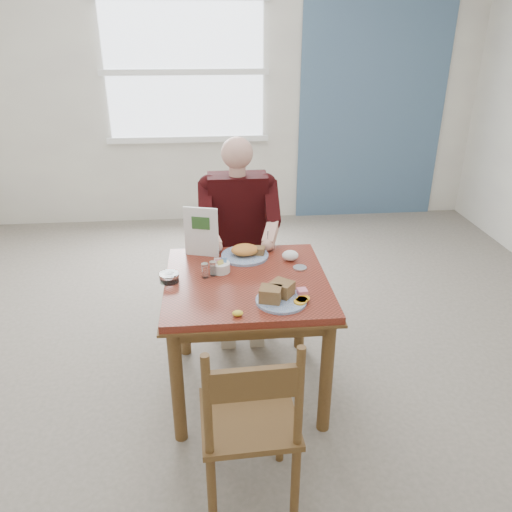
{
  "coord_description": "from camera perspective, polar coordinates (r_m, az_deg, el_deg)",
  "views": [
    {
      "loc": [
        -0.18,
        -2.46,
        2.04
      ],
      "look_at": [
        0.05,
        0.0,
        0.89
      ],
      "focal_mm": 35.0,
      "sensor_mm": 36.0,
      "label": 1
    }
  ],
  "objects": [
    {
      "name": "lemon_wedge",
      "position": [
        2.44,
        -2.11,
        -6.56
      ],
      "size": [
        0.06,
        0.04,
        0.03
      ],
      "primitive_type": "ellipsoid",
      "rotation": [
        0.0,
        0.0,
        0.11
      ],
      "color": "yellow",
      "rests_on": "table"
    },
    {
      "name": "menu",
      "position": [
        3.02,
        -6.29,
        2.78
      ],
      "size": [
        0.21,
        0.08,
        0.31
      ],
      "color": "white",
      "rests_on": "table"
    },
    {
      "name": "accent_panel",
      "position": [
        5.76,
        13.34,
        17.95
      ],
      "size": [
        1.6,
        0.02,
        2.8
      ],
      "primitive_type": "cube",
      "color": "#44617F",
      "rests_on": "ground"
    },
    {
      "name": "floor",
      "position": [
        3.2,
        -0.99,
        -14.62
      ],
      "size": [
        6.0,
        6.0,
        0.0
      ],
      "primitive_type": "plane",
      "color": "#635C50",
      "rests_on": "ground"
    },
    {
      "name": "wall_back",
      "position": [
        5.5,
        -3.63,
        18.23
      ],
      "size": [
        5.5,
        0.0,
        5.5
      ],
      "primitive_type": "plane",
      "rotation": [
        1.57,
        0.0,
        0.0
      ],
      "color": "beige",
      "rests_on": "ground"
    },
    {
      "name": "metal_dish",
      "position": [
        2.91,
        5.03,
        -1.36
      ],
      "size": [
        0.1,
        0.1,
        0.01
      ],
      "primitive_type": "cylinder",
      "rotation": [
        0.0,
        0.0,
        -0.26
      ],
      "color": "silver",
      "rests_on": "table"
    },
    {
      "name": "chair_near",
      "position": [
        2.27,
        -0.71,
        -18.56
      ],
      "size": [
        0.44,
        0.44,
        0.95
      ],
      "color": "brown",
      "rests_on": "ground"
    },
    {
      "name": "table",
      "position": [
        2.84,
        -1.08,
        -4.64
      ],
      "size": [
        0.92,
        0.92,
        0.75
      ],
      "color": "maroon",
      "rests_on": "ground"
    },
    {
      "name": "creamer",
      "position": [
        2.79,
        -9.89,
        -2.42
      ],
      "size": [
        0.12,
        0.12,
        0.05
      ],
      "color": "white",
      "rests_on": "table"
    },
    {
      "name": "napkin",
      "position": [
        3.0,
        3.93,
        0.06
      ],
      "size": [
        0.12,
        0.1,
        0.06
      ],
      "primitive_type": "ellipsoid",
      "rotation": [
        0.0,
        0.0,
        -0.26
      ],
      "color": "white",
      "rests_on": "table"
    },
    {
      "name": "diner",
      "position": [
        3.4,
        -2.0,
        3.77
      ],
      "size": [
        0.53,
        0.56,
        1.39
      ],
      "color": "tan",
      "rests_on": "chair_far"
    },
    {
      "name": "caddy",
      "position": [
        2.86,
        -4.07,
        -1.28
      ],
      "size": [
        0.11,
        0.11,
        0.08
      ],
      "color": "white",
      "rests_on": "table"
    },
    {
      "name": "window",
      "position": [
        5.45,
        -8.15,
        20.1
      ],
      "size": [
        1.72,
        0.04,
        1.42
      ],
      "color": "white",
      "rests_on": "wall_back"
    },
    {
      "name": "chair_far",
      "position": [
        3.62,
        -2.01,
        -0.63
      ],
      "size": [
        0.42,
        0.42,
        0.95
      ],
      "color": "brown",
      "rests_on": "ground"
    },
    {
      "name": "far_plate",
      "position": [
        3.04,
        -1.18,
        0.42
      ],
      "size": [
        0.34,
        0.34,
        0.08
      ],
      "color": "white",
      "rests_on": "table"
    },
    {
      "name": "near_plate",
      "position": [
        2.56,
        2.74,
        -4.49
      ],
      "size": [
        0.35,
        0.35,
        0.09
      ],
      "color": "white",
      "rests_on": "table"
    },
    {
      "name": "shakers",
      "position": [
        2.81,
        -5.39,
        -1.54
      ],
      "size": [
        0.1,
        0.07,
        0.09
      ],
      "color": "white",
      "rests_on": "table"
    }
  ]
}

